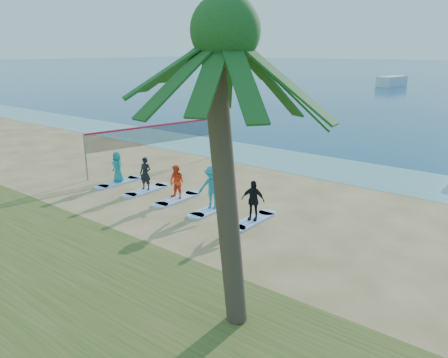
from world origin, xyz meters
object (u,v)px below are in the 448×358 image
Objects in this scene: surfboard_0 at (119,182)px; student_3 at (212,187)px; palm_tree at (225,34)px; student_0 at (118,167)px; student_1 at (145,174)px; student_4 at (253,200)px; volleyball_net at (159,134)px; surfboard_1 at (146,190)px; surfboard_4 at (253,220)px; surfboard_3 at (212,209)px; student_2 at (177,182)px; surfboard_2 at (177,199)px; boat_offshore_a at (391,86)px.

student_3 reaches higher than surfboard_0.
palm_tree is 14.32m from student_0.
student_1 is 0.98× the size of student_4.
student_0 is at bearing -77.37° from volleyball_net.
surfboard_1 is 6.29m from surfboard_4.
palm_tree is 5.20× the size of student_0.
surfboard_0 is 6.29m from surfboard_3.
surfboard_3 is 1.18× the size of student_3.
surfboard_2 is at bearing 0.00° from student_2.
volleyball_net is 4.05× the size of surfboard_4.
student_2 is at bearing -70.27° from boat_offshore_a.
student_1 is 0.72× the size of surfboard_2.
student_1 is 4.19m from student_3.
student_0 reaches higher than surfboard_0.
student_3 is at bearing 0.00° from surfboard_2.
student_2 reaches higher than boat_offshore_a.
student_0 reaches higher than surfboard_3.
surfboard_3 is (15.94, -71.20, 0.04)m from boat_offshore_a.
student_4 is (8.38, 0.00, 0.85)m from surfboard_0.
student_1 is 6.29m from student_4.
student_1 reaches higher than boat_offshore_a.
boat_offshore_a is 4.52× the size of student_2.
palm_tree is 8.98m from student_4.
student_1 is (0.00, 0.00, 0.84)m from surfboard_1.
student_4 is (4.19, 0.00, 0.04)m from student_2.
volleyball_net is at bearing -73.83° from boat_offshore_a.
surfboard_4 is (2.10, 0.00, 0.00)m from surfboard_3.
student_3 reaches higher than student_0.
student_1 is (-9.51, 5.84, -6.02)m from palm_tree.
student_2 is (4.19, 0.00, -0.01)m from student_0.
student_3 is at bearing 162.81° from student_4.
surfboard_0 is (0.84, -3.75, -1.86)m from volleyball_net.
student_4 is (9.22, -3.75, -1.01)m from volleyball_net.
surfboard_2 is (4.19, 0.00, -0.83)m from student_0.
surfboard_4 is (4.19, 0.00, -0.82)m from student_2.
student_2 reaches higher than surfboard_2.
surfboard_1 is at bearing 0.00° from surfboard_0.
student_2 is at bearing 180.00° from surfboard_4.
surfboard_1 is at bearing 180.00° from surfboard_4.
volleyball_net reaches higher than student_0.
volleyball_net is 8.26m from surfboard_3.
surfboard_0 is 8.38m from surfboard_4.
student_1 is at bearing 157.09° from student_3.
boat_offshore_a reaches higher than surfboard_3.
surfboard_3 is at bearing 0.00° from student_3.
student_2 is (2.10, 0.00, 0.82)m from surfboard_1.
boat_offshore_a is at bearing 99.37° from surfboard_1.
student_2 is at bearing 162.81° from student_4.
student_3 is at bearing 132.34° from palm_tree.
boat_offshore_a reaches higher than surfboard_1.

